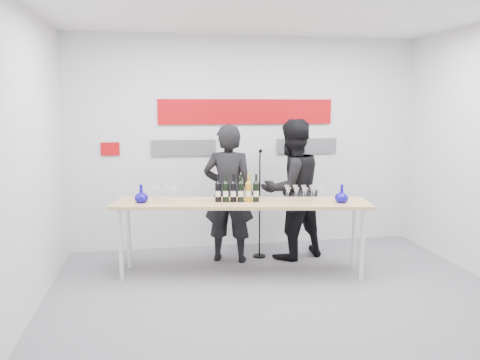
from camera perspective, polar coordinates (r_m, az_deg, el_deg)
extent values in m
plane|color=slate|center=(5.19, 4.95, -14.06)|extent=(5.00, 5.00, 0.00)
cube|color=silver|center=(6.75, 0.78, 4.50)|extent=(5.00, 0.04, 3.00)
cube|color=#B5070D|center=(6.70, 0.84, 8.32)|extent=(2.50, 0.02, 0.35)
cube|color=#59595E|center=(6.61, -6.87, 3.91)|extent=(0.90, 0.02, 0.22)
cube|color=#59595E|center=(6.94, 8.16, 4.13)|extent=(0.90, 0.02, 0.22)
cube|color=#B5070D|center=(6.64, -15.54, 3.67)|extent=(0.25, 0.02, 0.18)
cube|color=tan|center=(5.57, 0.18, -2.85)|extent=(3.08, 1.11, 0.04)
cylinder|color=silver|center=(5.66, -14.35, -7.67)|extent=(0.05, 0.05, 0.86)
cylinder|color=silver|center=(5.67, 14.69, -7.66)|extent=(0.05, 0.05, 0.86)
cylinder|color=silver|center=(6.04, -13.41, -6.59)|extent=(0.05, 0.05, 0.86)
cylinder|color=silver|center=(6.05, 13.72, -6.58)|extent=(0.05, 0.05, 0.86)
imported|color=black|center=(6.09, -1.41, -1.66)|extent=(0.76, 0.61, 1.81)
imported|color=black|center=(6.26, 6.29, -1.15)|extent=(1.09, 0.97, 1.86)
cylinder|color=black|center=(6.46, 2.37, -9.24)|extent=(0.17, 0.17, 0.02)
cylinder|color=black|center=(6.27, 2.41, -3.10)|extent=(0.02, 0.02, 1.43)
sphere|color=black|center=(6.13, 2.51, 3.56)|extent=(0.05, 0.05, 0.05)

